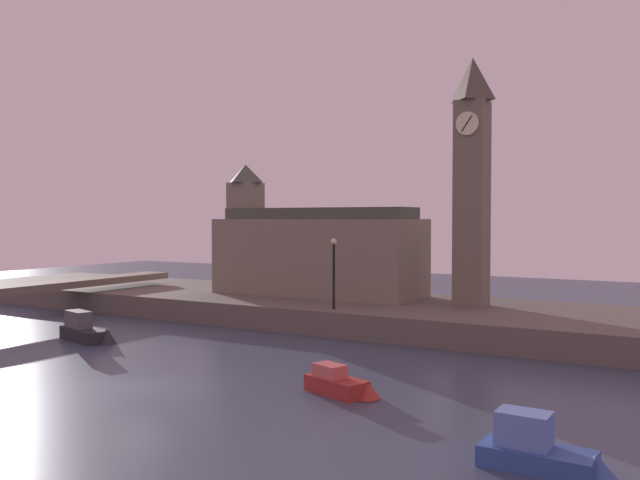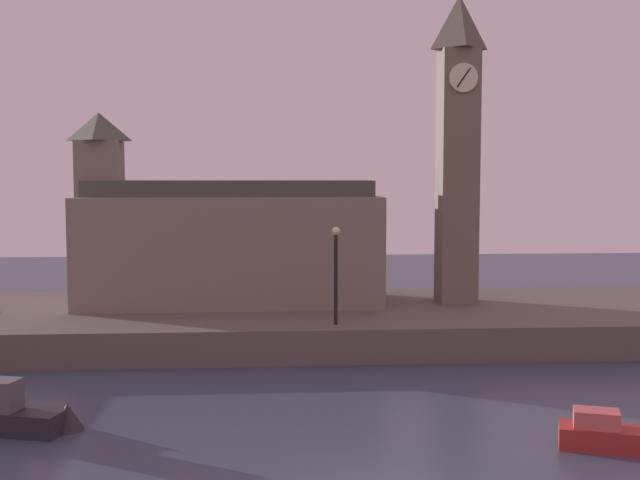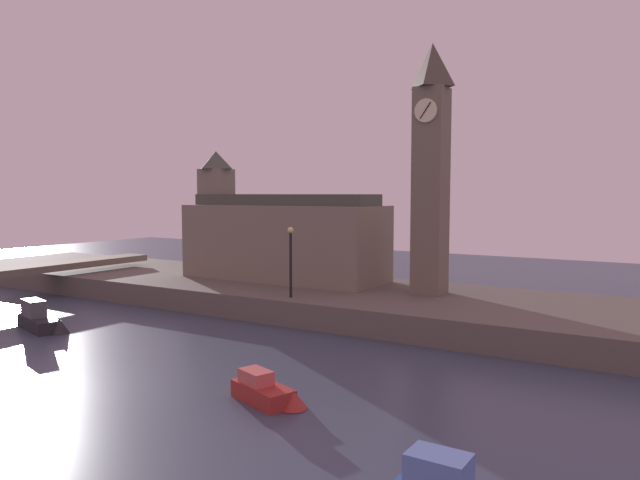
{
  "view_description": "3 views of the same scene",
  "coord_description": "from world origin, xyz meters",
  "px_view_note": "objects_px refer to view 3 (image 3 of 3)",
  "views": [
    {
      "loc": [
        20.31,
        -19.74,
        6.98
      ],
      "look_at": [
        0.19,
        14.3,
        5.67
      ],
      "focal_mm": 37.89,
      "sensor_mm": 36.0,
      "label": 1
    },
    {
      "loc": [
        -2.49,
        -18.76,
        7.98
      ],
      "look_at": [
        -0.09,
        16.12,
        5.11
      ],
      "focal_mm": 44.95,
      "sensor_mm": 36.0,
      "label": 2
    },
    {
      "loc": [
        20.41,
        -13.87,
        7.72
      ],
      "look_at": [
        2.51,
        15.48,
        5.03
      ],
      "focal_mm": 33.3,
      "sensor_mm": 36.0,
      "label": 3
    }
  ],
  "objects_px": {
    "parliament_hall": "(278,237)",
    "boat_barge_dark": "(42,320)",
    "boat_dinghy_red": "(268,392)",
    "streetlamp": "(291,254)",
    "clock_tower": "(431,166)"
  },
  "relations": [
    {
      "from": "boat_dinghy_red",
      "to": "clock_tower",
      "type": "bearing_deg",
      "value": 91.64
    },
    {
      "from": "parliament_hall",
      "to": "boat_dinghy_red",
      "type": "bearing_deg",
      "value": -55.59
    },
    {
      "from": "boat_barge_dark",
      "to": "streetlamp",
      "type": "bearing_deg",
      "value": 40.17
    },
    {
      "from": "clock_tower",
      "to": "boat_barge_dark",
      "type": "relative_size",
      "value": 3.38
    },
    {
      "from": "clock_tower",
      "to": "boat_dinghy_red",
      "type": "relative_size",
      "value": 4.41
    },
    {
      "from": "clock_tower",
      "to": "boat_barge_dark",
      "type": "xyz_separation_m",
      "value": [
        -17.46,
        -14.78,
        -8.83
      ]
    },
    {
      "from": "clock_tower",
      "to": "parliament_hall",
      "type": "relative_size",
      "value": 1.02
    },
    {
      "from": "streetlamp",
      "to": "boat_dinghy_red",
      "type": "height_order",
      "value": "streetlamp"
    },
    {
      "from": "parliament_hall",
      "to": "boat_barge_dark",
      "type": "distance_m",
      "value": 16.77
    },
    {
      "from": "clock_tower",
      "to": "streetlamp",
      "type": "xyz_separation_m",
      "value": [
        -6.62,
        -5.63,
        -5.28
      ]
    },
    {
      "from": "parliament_hall",
      "to": "boat_dinghy_red",
      "type": "height_order",
      "value": "parliament_hall"
    },
    {
      "from": "parliament_hall",
      "to": "boat_barge_dark",
      "type": "bearing_deg",
      "value": -110.01
    },
    {
      "from": "streetlamp",
      "to": "boat_barge_dark",
      "type": "xyz_separation_m",
      "value": [
        -10.84,
        -9.16,
        -3.54
      ]
    },
    {
      "from": "parliament_hall",
      "to": "boat_barge_dark",
      "type": "relative_size",
      "value": 3.31
    },
    {
      "from": "clock_tower",
      "to": "boat_barge_dark",
      "type": "distance_m",
      "value": 24.52
    }
  ]
}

